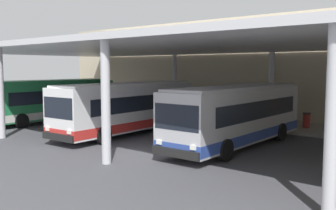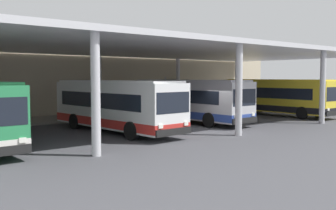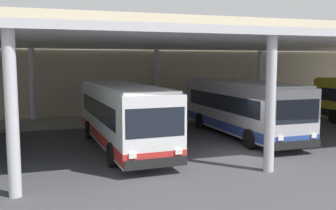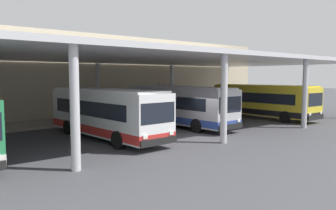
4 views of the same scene
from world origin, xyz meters
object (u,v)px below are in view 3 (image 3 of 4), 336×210
bench_waiting (157,111)px  banner_sign (234,92)px  trash_bin (204,109)px  bus_second_bay (122,115)px  bus_middle_bay (240,107)px

bench_waiting → banner_sign: 6.15m
trash_bin → banner_sign: banner_sign is taller
bus_second_bay → bench_waiting: bearing=63.5°
bus_second_bay → banner_sign: size_ratio=3.33×
bench_waiting → banner_sign: (5.95, -0.88, 1.32)m
bench_waiting → banner_sign: size_ratio=0.56×
bench_waiting → trash_bin: 3.80m
bus_middle_bay → bus_second_bay: bearing=-171.6°
bus_middle_bay → banner_sign: 7.29m
bench_waiting → trash_bin: bearing=-0.7°
bus_second_bay → bus_middle_bay: (7.11, 1.05, 0.00)m
bench_waiting → trash_bin: size_ratio=1.84×
bus_second_bay → banner_sign: 12.75m
bus_middle_bay → bench_waiting: bus_middle_bay is taller
bus_middle_bay → banner_sign: size_ratio=3.30×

